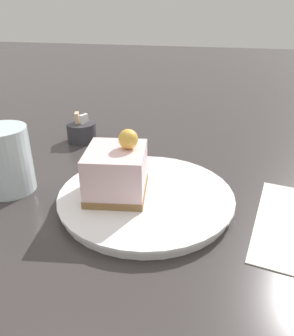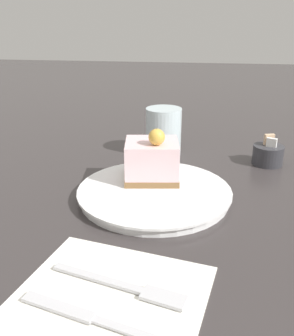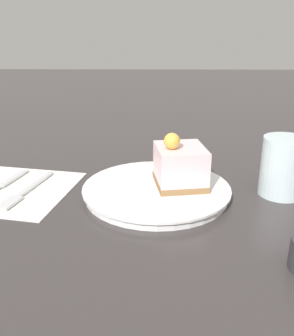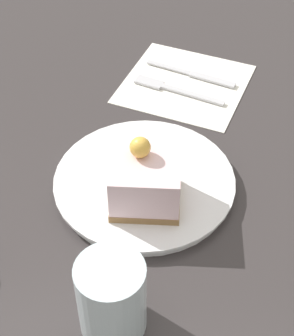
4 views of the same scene
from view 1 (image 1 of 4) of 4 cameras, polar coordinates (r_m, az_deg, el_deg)
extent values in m
plane|color=#383333|center=(0.50, -2.99, -5.67)|extent=(4.00, 4.00, 0.00)
cylinder|color=white|center=(0.49, -0.17, -5.21)|extent=(0.25, 0.25, 0.02)
cylinder|color=white|center=(0.48, -0.17, -4.55)|extent=(0.26, 0.26, 0.00)
cube|color=olive|center=(0.48, -5.22, -3.82)|extent=(0.10, 0.10, 0.01)
cube|color=silver|center=(0.46, -5.39, -0.17)|extent=(0.09, 0.10, 0.06)
sphere|color=#EFB747|center=(0.45, -3.58, 5.24)|extent=(0.03, 0.03, 0.03)
cylinder|color=#333338|center=(0.72, -11.31, 6.18)|extent=(0.06, 0.06, 0.04)
cube|color=#D8B28C|center=(0.71, -12.10, 8.47)|extent=(0.01, 0.02, 0.02)
cube|color=white|center=(0.71, -10.95, 8.35)|extent=(0.02, 0.02, 0.02)
cylinder|color=silver|center=(0.54, -23.37, 1.29)|extent=(0.08, 0.08, 0.10)
camera|label=2|loc=(0.66, 60.87, 15.39)|focal=40.00mm
camera|label=3|loc=(1.00, 9.01, 27.19)|focal=40.00mm
camera|label=4|loc=(0.76, -67.13, 38.11)|focal=60.00mm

